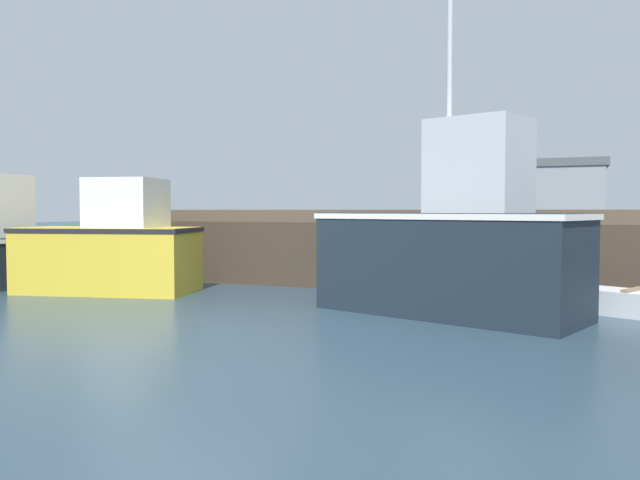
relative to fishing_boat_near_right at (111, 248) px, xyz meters
name	(u,v)px	position (x,y,z in m)	size (l,w,h in m)	color
ground	(176,334)	(3.28, -2.68, -0.88)	(120.00, 160.00, 0.10)	#283D4C
pier	(447,220)	(5.18, 5.75, 0.48)	(13.42, 8.52, 1.55)	brown
fishing_boat_near_right	(111,248)	(0.00, 0.00, 0.00)	(3.49, 2.09, 2.12)	gold
fishing_boat_mid	(453,246)	(6.37, -0.22, 0.18)	(4.17, 2.65, 4.78)	#19232D
rowboat	(633,303)	(8.82, 0.73, -0.65)	(2.04, 1.47, 0.40)	silver
warehouse	(526,197)	(5.03, 34.08, 1.56)	(9.81, 4.54, 4.75)	gray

